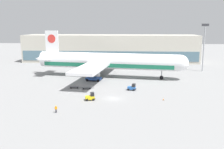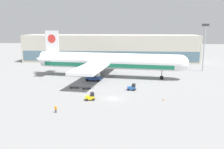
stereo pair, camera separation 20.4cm
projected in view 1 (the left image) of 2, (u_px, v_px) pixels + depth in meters
The scene contains 11 objects.
ground_plane at pixel (113, 99), 65.57m from camera, with size 400.00×400.00×0.00m, color gray.
terminal_building at pixel (110, 48), 132.56m from camera, with size 90.00×18.20×14.00m.
light_mast at pixel (204, 44), 102.50m from camera, with size 2.80×0.50×19.62m.
airplane_main at pixel (105, 61), 92.14m from camera, with size 57.84×48.65×17.00m.
scissor_lift_loader at pixel (94, 75), 86.59m from camera, with size 5.58×4.03×4.92m.
baggage_tug_foreground at pixel (132, 87), 73.91m from camera, with size 2.68×2.07×2.00m.
baggage_tug_mid at pixel (91, 97), 64.16m from camera, with size 2.72×2.16×2.00m.
baggage_dolly_lead at pixel (74, 87), 76.67m from camera, with size 3.77×1.85×0.48m.
baggage_dolly_second at pixel (87, 88), 75.62m from camera, with size 3.77×1.85×0.48m.
ground_crew_near at pixel (56, 109), 54.87m from camera, with size 0.48×0.39×1.66m.
traffic_cone_near at pixel (163, 99), 64.21m from camera, with size 0.40×0.40×0.59m.
Camera 1 is at (3.82, -62.97, 18.98)m, focal length 40.00 mm.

